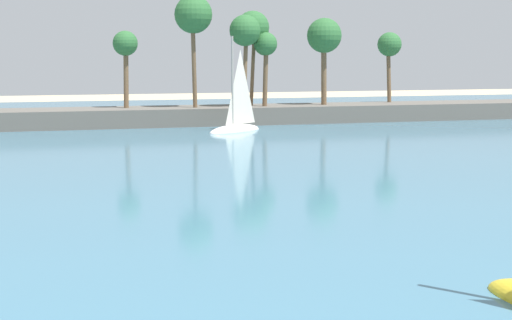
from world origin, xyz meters
TOP-DOWN VIEW (x-y plane):
  - sea at (0.00, 59.50)m, footprint 220.00×105.04m
  - palm_headland at (-2.61, 71.99)m, footprint 109.43×7.11m
  - sailboat_mid_bay at (14.12, 64.44)m, footprint 6.31×5.17m

SIDE VIEW (x-z plane):
  - sea at x=0.00m, z-range 0.00..0.06m
  - sailboat_mid_bay at x=14.12m, z-range -3.71..5.49m
  - palm_headland at x=-2.61m, z-range -3.04..10.10m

